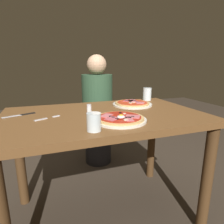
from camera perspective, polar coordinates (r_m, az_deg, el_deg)
The scene contains 10 objects.
ground_plane at distance 1.62m, azimuth -2.05°, elevation -28.02°, with size 8.00×8.00×0.00m, color #382D23.
dining_table at distance 1.28m, azimuth -2.31°, elevation -5.73°, with size 1.27×0.79×0.78m.
pizza_foreground at distance 1.08m, azimuth 2.38°, elevation -2.02°, with size 0.30×0.30×0.05m.
pizza_across_left at distance 1.49m, azimuth 6.06°, elevation 2.49°, with size 0.30×0.30×0.03m.
water_glass_near at distance 0.91m, azimuth -5.41°, elevation -3.34°, with size 0.07×0.07×0.09m.
water_glass_far at distance 1.71m, azimuth 10.40°, elevation 5.03°, with size 0.07×0.07×0.11m.
fork at distance 1.18m, azimuth -19.20°, elevation -1.83°, with size 0.15×0.08×0.00m.
knife at distance 1.32m, azimuth -25.37°, elevation -0.77°, with size 0.19×0.09×0.01m.
salt_shaker at distance 1.20m, azimuth -6.78°, elevation 0.66°, with size 0.03×0.03×0.07m.
diner_person at distance 2.08m, azimuth -4.31°, elevation -0.54°, with size 0.32×0.32×1.18m.
Camera 1 is at (-0.35, -1.15, 1.09)m, focal length 30.68 mm.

